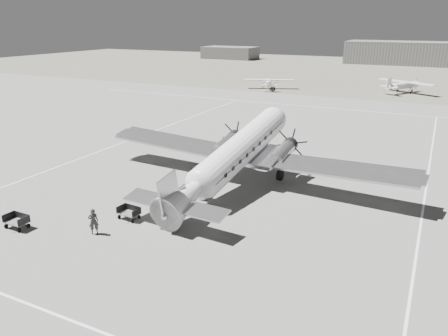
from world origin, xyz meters
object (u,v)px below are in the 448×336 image
Objects in this scene: shed_secondary at (230,53)px; ramp_agent at (165,194)px; dc3_airliner at (235,156)px; light_plane_right at (404,86)px; hangar_main at (420,53)px; baggage_cart_far at (17,221)px; baggage_cart_near at (129,213)px; light_plane_left at (269,84)px; ground_crew at (93,221)px; passenger at (173,190)px.

shed_secondary reaches higher than ramp_agent.
dc3_airliner is 6.41m from ramp_agent.
ramp_agent is at bearing -68.74° from light_plane_right.
hangar_main is 26.73× the size of baggage_cart_far.
dc3_airliner is at bearing 69.99° from baggage_cart_near.
ramp_agent is (13.25, -55.83, -0.15)m from light_plane_left.
ramp_agent is (-3.00, -5.40, -1.69)m from dc3_airliner.
dc3_airliner is 15.44× the size of ramp_agent.
baggage_cart_far is at bearing -25.42° from ground_crew.
baggage_cart_far is (-15.94, -128.73, -2.86)m from hangar_main.
hangar_main reaches higher than ramp_agent.
light_plane_right is at bearing -41.85° from shed_secondary.
light_plane_right reaches higher than baggage_cart_near.
passenger is (-2.94, -4.48, -1.74)m from dc3_airliner.
ramp_agent is at bearing -98.26° from light_plane_left.
ground_crew is (48.99, -122.16, -1.16)m from shed_secondary.
passenger is at bearing 81.43° from baggage_cart_near.
ground_crew is at bearing -68.15° from shed_secondary.
ground_crew is (-4.45, -11.04, -1.73)m from dc3_airliner.
baggage_cart_near is at bearing -94.78° from hangar_main.
light_plane_right is 6.46× the size of ramp_agent.
light_plane_left reaches higher than passenger.
ground_crew is (4.94, 1.56, 0.39)m from baggage_cart_far.
hangar_main is at bearing 84.33° from baggage_cart_far.
hangar_main is at bearing 121.70° from light_plane_right.
light_plane_left is at bearing -109.14° from hangar_main.
baggage_cart_near is 3.14m from ramp_agent.
ramp_agent is at bearing 49.82° from baggage_cart_far.
light_plane_left is at bearing -58.49° from shed_secondary.
light_plane_right is at bearing -89.13° from hangar_main.
ramp_agent is (-9.55, -121.52, -2.43)m from hangar_main.
light_plane_right reaches higher than ground_crew.
baggage_cart_far is at bearing -97.06° from hangar_main.
ground_crew is 0.96× the size of ramp_agent.
ground_crew reaches higher than passenger.
dc3_airliner reaches higher than baggage_cart_near.
hangar_main is 120.99m from passenger.
light_plane_right is 6.81× the size of passenger.
baggage_cart_near is 0.90× the size of passenger.
passenger is at bearing -68.83° from light_plane_right.
light_plane_left reaches higher than ground_crew.
light_plane_right is 62.84m from ramp_agent.
dc3_airliner reaches higher than ramp_agent.
dc3_airliner is 57.07m from light_plane_right.
ramp_agent reaches higher than passenger.
hangar_main is 25.08× the size of ground_crew.
shed_secondary is 0.67× the size of dc3_airliner.
passenger reaches higher than baggage_cart_near.
passenger is at bearing -119.62° from dc3_airliner.
ramp_agent is 0.93m from passenger.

